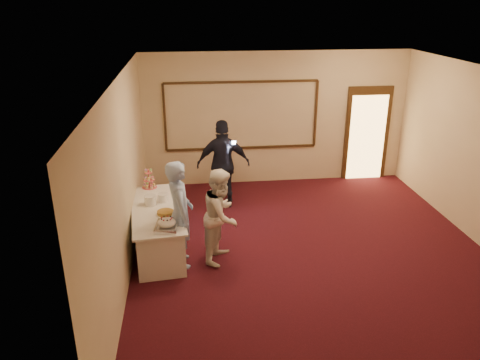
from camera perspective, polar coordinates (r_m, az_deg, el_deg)
name	(u,v)px	position (r m, az deg, el deg)	size (l,w,h in m)	color
floor	(313,256)	(8.09, 8.87, -9.10)	(7.00, 7.00, 0.00)	black
room_walls	(320,141)	(7.28, 9.78, 4.76)	(6.04, 7.04, 3.02)	beige
wall_molding	(242,116)	(10.53, 0.19, 7.84)	(3.45, 0.04, 1.55)	#33220F
doorway	(367,134)	(11.37, 15.19, 5.41)	(1.05, 0.07, 2.20)	#33220F
buffet_table	(158,229)	(8.15, -9.97, -5.84)	(1.04, 2.19, 0.77)	silver
pavlova_tray	(167,224)	(7.25, -8.91, -5.32)	(0.38, 0.51, 0.17)	silver
cupcake_stand	(149,180)	(8.80, -11.02, -0.04)	(0.27, 0.27, 0.40)	#CE5155
plate_stack_a	(150,200)	(8.09, -10.88, -2.44)	(0.21, 0.21, 0.17)	white
plate_stack_b	(163,198)	(8.18, -9.35, -2.12)	(0.18, 0.18, 0.15)	white
tart	(165,213)	(7.72, -9.09, -3.99)	(0.31, 0.31, 0.06)	white
man	(180,214)	(7.45, -7.32, -4.14)	(0.64, 0.42, 1.77)	#96B2E5
woman	(221,215)	(7.57, -2.27, -4.32)	(0.77, 0.60, 1.58)	white
guest	(223,164)	(9.47, -2.04, 1.93)	(1.07, 0.45, 1.83)	black
camera_flash	(234,143)	(9.22, -0.76, 4.59)	(0.07, 0.04, 0.05)	white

